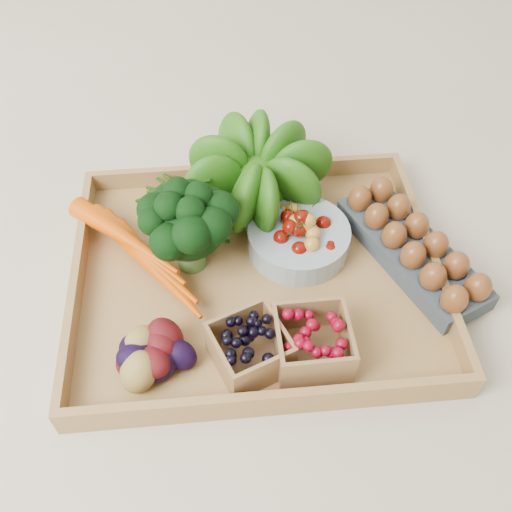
{
  "coord_description": "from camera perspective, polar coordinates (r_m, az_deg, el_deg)",
  "views": [
    {
      "loc": [
        -0.05,
        -0.54,
        0.71
      ],
      "look_at": [
        0.0,
        0.0,
        0.06
      ],
      "focal_mm": 40.0,
      "sensor_mm": 36.0,
      "label": 1
    }
  ],
  "objects": [
    {
      "name": "cherry_bowl",
      "position": [
        0.9,
        4.26,
        1.72
      ],
      "size": [
        0.16,
        0.16,
        0.04
      ],
      "primitive_type": "cylinder",
      "color": "#8C9EA5",
      "rests_on": "tray"
    },
    {
      "name": "tray",
      "position": [
        0.89,
        -0.0,
        -2.19
      ],
      "size": [
        0.55,
        0.45,
        0.01
      ],
      "primitive_type": "cube",
      "color": "#AA7F47",
      "rests_on": "ground"
    },
    {
      "name": "broccoli",
      "position": [
        0.86,
        -6.71,
        1.69
      ],
      "size": [
        0.15,
        0.15,
        0.11
      ],
      "primitive_type": null,
      "color": "black",
      "rests_on": "tray"
    },
    {
      "name": "potatoes",
      "position": [
        0.78,
        -10.82,
        -9.25
      ],
      "size": [
        0.13,
        0.13,
        0.07
      ],
      "primitive_type": null,
      "color": "#400A0D",
      "rests_on": "tray"
    },
    {
      "name": "lettuce",
      "position": [
        0.93,
        0.17,
        8.82
      ],
      "size": [
        0.16,
        0.16,
        0.16
      ],
      "primitive_type": "sphere",
      "color": "#18520C",
      "rests_on": "tray"
    },
    {
      "name": "ground",
      "position": [
        0.89,
        -0.0,
        -2.48
      ],
      "size": [
        4.0,
        4.0,
        0.0
      ],
      "primitive_type": "plane",
      "color": "beige",
      "rests_on": "ground"
    },
    {
      "name": "punnet_raspberry",
      "position": [
        0.77,
        5.66,
        -8.65
      ],
      "size": [
        0.1,
        0.1,
        0.07
      ],
      "primitive_type": "cube",
      "rotation": [
        0.0,
        0.0,
        0.01
      ],
      "color": "maroon",
      "rests_on": "tray"
    },
    {
      "name": "punnet_blackberry",
      "position": [
        0.77,
        -0.6,
        -9.23
      ],
      "size": [
        0.12,
        0.12,
        0.06
      ],
      "primitive_type": "cube",
      "rotation": [
        0.0,
        0.0,
        0.38
      ],
      "color": "black",
      "rests_on": "tray"
    },
    {
      "name": "carrots",
      "position": [
        0.9,
        -11.76,
        0.73
      ],
      "size": [
        0.24,
        0.17,
        0.06
      ],
      "primitive_type": null,
      "color": "#E04D03",
      "rests_on": "tray"
    },
    {
      "name": "egg_carton",
      "position": [
        0.92,
        15.24,
        0.37
      ],
      "size": [
        0.2,
        0.29,
        0.03
      ],
      "primitive_type": "cube",
      "rotation": [
        0.0,
        0.0,
        0.41
      ],
      "color": "#3B444B",
      "rests_on": "tray"
    }
  ]
}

